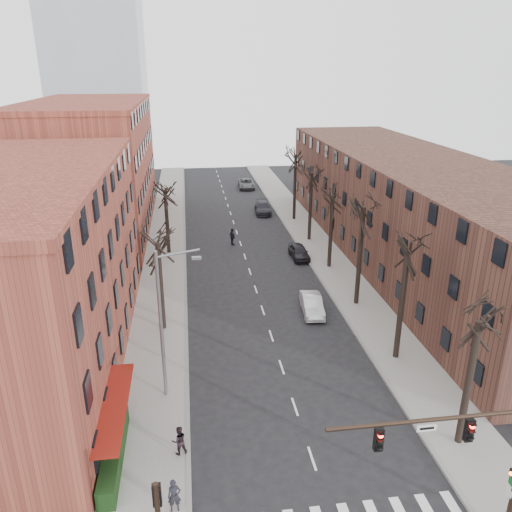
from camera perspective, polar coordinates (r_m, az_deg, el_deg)
name	(u,v)px	position (r m, az deg, el deg)	size (l,w,h in m)	color
sidewalk_left	(165,249)	(52.87, -10.31, 0.74)	(4.00, 90.00, 0.15)	gray
sidewalk_right	(315,242)	(54.47, 6.73, 1.54)	(4.00, 90.00, 0.15)	gray
building_left_near	(16,276)	(33.72, -25.72, -2.07)	(12.00, 26.00, 12.00)	brown
building_left_far	(93,169)	(60.64, -18.14, 9.42)	(12.00, 28.00, 14.00)	brown
building_right	(409,208)	(51.20, 17.11, 5.27)	(12.00, 50.00, 10.00)	#513126
awning_left	(120,448)	(27.68, -15.30, -20.45)	(1.20, 7.00, 0.15)	maroon
hedge	(114,453)	(26.53, -15.92, -20.80)	(0.80, 6.00, 1.00)	black
tree_right_a	(458,443)	(28.97, 22.05, -19.22)	(5.20, 5.20, 10.00)	black
tree_right_b	(395,358)	(34.68, 15.63, -11.18)	(5.20, 5.20, 10.80)	black
tree_right_c	(356,304)	(41.16, 11.35, -5.44)	(5.20, 5.20, 11.60)	black
tree_right_d	(329,267)	(48.09, 8.32, -1.30)	(5.20, 5.20, 10.00)	black
tree_right_e	(309,240)	(55.32, 6.07, 1.79)	(5.20, 5.20, 10.80)	black
tree_right_f	(294,220)	(62.73, 4.35, 4.16)	(5.20, 5.20, 11.60)	black
tree_left_a	(164,329)	(37.36, -10.47, -8.24)	(5.20, 5.20, 9.50)	black
tree_left_b	(169,253)	(51.94, -9.90, 0.31)	(5.20, 5.20, 9.50)	black
signal_mast_arm	(489,448)	(22.09, 25.07, -19.28)	(8.14, 0.30, 7.20)	black
streetlight	(164,319)	(27.92, -10.49, -7.12)	(2.45, 0.22, 9.03)	slate
silver_sedan	(312,305)	(39.03, 6.41, -5.53)	(1.46, 4.18, 1.38)	silver
parked_car_near	(299,252)	(49.81, 4.94, 0.48)	(1.61, 4.00, 1.36)	black
parked_car_mid	(263,208)	(65.29, 0.80, 5.53)	(2.00, 4.92, 1.43)	black
parked_car_far	(246,184)	(79.21, -1.11, 8.28)	(2.40, 5.20, 1.44)	#4E5155
pedestrian_a	(174,496)	(23.67, -9.32, -25.43)	(0.57, 0.37, 1.57)	black
pedestrian_b	(179,440)	(26.12, -8.79, -20.11)	(0.75, 0.58, 1.54)	black
pedestrian_crossing	(232,237)	(53.36, -2.72, 2.22)	(1.09, 0.45, 1.86)	black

